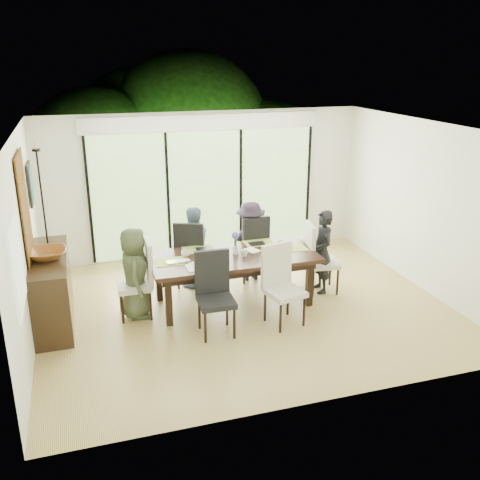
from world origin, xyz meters
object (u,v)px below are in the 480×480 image
object	(u,v)px
person_far_left	(192,247)
cup_b	(245,253)
chair_near_left	(216,295)
laptop	(179,263)
cup_c	(280,244)
person_left_end	(135,273)
vase	(235,250)
chair_right_end	(323,257)
sideboard	(52,289)
table_top	(233,257)
chair_near_right	(285,286)
person_right_end	(322,252)
person_far_right	(250,241)
bowl	(47,254)
chair_far_right	(250,246)
chair_far_left	(192,252)
chair_left_end	(134,280)

from	to	relation	value
person_far_left	cup_b	world-z (taller)	person_far_left
chair_near_left	cup_b	world-z (taller)	chair_near_left
laptop	cup_c	distance (m)	1.66
person_left_end	vase	bearing A→B (deg)	-81.08
chair_right_end	sideboard	world-z (taller)	chair_right_end
table_top	chair_near_right	distance (m)	1.02
person_right_end	vase	size ratio (longest dim) A/B	10.75
chair_near_left	person_far_right	size ratio (longest dim) A/B	0.85
chair_right_end	laptop	xyz separation A→B (m)	(-2.35, -0.10, 0.22)
bowl	person_far_left	bearing A→B (deg)	18.71
chair_far_right	sideboard	world-z (taller)	chair_far_right
cup_c	vase	bearing A→B (deg)	-176.19
person_right_end	chair_near_right	bearing A→B (deg)	-44.56
chair_far_left	person_far_left	size ratio (longest dim) A/B	0.85
chair_right_end	person_far_right	size ratio (longest dim) A/B	0.85
vase	laptop	distance (m)	0.91
chair_left_end	sideboard	distance (m)	1.16
person_left_end	vase	xyz separation A→B (m)	(1.53, 0.05, 0.17)
chair_far_left	person_far_right	world-z (taller)	person_far_right
cup_b	bowl	size ratio (longest dim) A/B	0.20
chair_left_end	chair_near_left	world-z (taller)	same
chair_left_end	chair_near_left	xyz separation A→B (m)	(1.00, -0.87, 0.00)
laptop	vase	bearing A→B (deg)	5.05
laptop	cup_c	size ratio (longest dim) A/B	2.66
chair_left_end	person_right_end	xyz separation A→B (m)	(2.98, 0.00, 0.10)
chair_far_left	sideboard	bearing A→B (deg)	41.56
table_top	chair_right_end	size ratio (longest dim) A/B	2.18
chair_near_left	chair_near_right	bearing A→B (deg)	1.60
person_right_end	chair_right_end	bearing A→B (deg)	93.84
table_top	chair_far_right	world-z (taller)	chair_far_right
cup_b	sideboard	world-z (taller)	sideboard
chair_far_left	cup_b	world-z (taller)	chair_far_left
chair_left_end	vase	size ratio (longest dim) A/B	9.17
chair_near_right	person_far_left	world-z (taller)	person_far_left
person_far_left	chair_far_left	bearing A→B (deg)	-99.19
chair_far_left	chair_near_right	world-z (taller)	same
cup_b	person_right_end	bearing A→B (deg)	4.30
chair_near_left	sideboard	distance (m)	2.39
bowl	chair_left_end	bearing A→B (deg)	-4.49
chair_right_end	vase	bearing A→B (deg)	97.37
chair_far_right	sideboard	distance (m)	3.26
laptop	sideboard	bearing A→B (deg)	166.39
person_far_left	cup_b	size ratio (longest dim) A/B	12.90
cup_b	chair_right_end	bearing A→B (deg)	4.24
chair_far_left	person_far_right	bearing A→B (deg)	-156.39
chair_right_end	laptop	world-z (taller)	chair_right_end
table_top	bowl	xyz separation A→B (m)	(-2.64, 0.09, 0.31)
chair_near_left	chair_right_end	bearing A→B (deg)	25.11
chair_near_right	laptop	size ratio (longest dim) A/B	3.33
chair_left_end	person_right_end	bearing A→B (deg)	91.43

